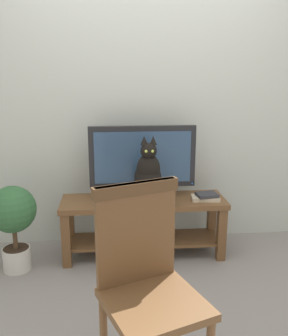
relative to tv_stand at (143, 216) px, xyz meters
name	(u,v)px	position (x,y,z in m)	size (l,w,h in m)	color
ground_plane	(158,293)	(0.05, -0.60, -0.35)	(12.00, 12.00, 0.00)	gray
back_wall	(145,86)	(0.05, 0.40, 1.05)	(7.00, 0.12, 2.80)	#B7BCB2
tv_stand	(143,216)	(0.00, 0.00, 0.00)	(1.36, 0.41, 0.50)	brown
tv	(143,159)	(0.00, 0.09, 0.47)	(0.88, 0.20, 0.60)	black
media_box	(148,199)	(0.03, -0.08, 0.19)	(0.41, 0.25, 0.07)	#2D2D30
cat	(148,173)	(0.03, -0.10, 0.40)	(0.23, 0.37, 0.49)	black
wooden_chair	(146,275)	(-0.11, -1.34, 0.24)	(0.56, 0.57, 1.02)	brown
book_stack	(206,197)	(0.51, -0.06, 0.18)	(0.24, 0.16, 0.06)	beige
potted_plant	(13,218)	(-1.02, -0.17, 0.09)	(0.36, 0.36, 0.69)	beige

